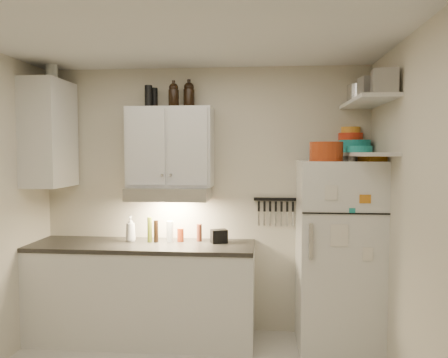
{
  "coord_description": "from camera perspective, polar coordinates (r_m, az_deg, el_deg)",
  "views": [
    {
      "loc": [
        0.58,
        -2.77,
        1.77
      ],
      "look_at": [
        0.25,
        0.9,
        1.55
      ],
      "focal_mm": 35.0,
      "sensor_mm": 36.0,
      "label": 1
    }
  ],
  "objects": [
    {
      "name": "ceiling",
      "position": [
        2.95,
        -6.82,
        19.93
      ],
      "size": [
        3.2,
        3.0,
        0.02
      ],
      "primitive_type": "cube",
      "color": "silver",
      "rests_on": "ground"
    },
    {
      "name": "back_wall",
      "position": [
        4.34,
        -2.57,
        -2.79
      ],
      "size": [
        3.2,
        0.02,
        2.6
      ],
      "primitive_type": "cube",
      "color": "beige",
      "rests_on": "ground"
    },
    {
      "name": "right_wall",
      "position": [
        2.99,
        25.36,
        -5.97
      ],
      "size": [
        0.02,
        3.0,
        2.6
      ],
      "primitive_type": "cube",
      "color": "beige",
      "rests_on": "ground"
    },
    {
      "name": "base_cabinet",
      "position": [
        4.34,
        -10.57,
        -14.5
      ],
      "size": [
        2.1,
        0.6,
        0.88
      ],
      "primitive_type": "cube",
      "color": "silver",
      "rests_on": "floor"
    },
    {
      "name": "countertop",
      "position": [
        4.22,
        -10.64,
        -8.54
      ],
      "size": [
        2.1,
        0.62,
        0.04
      ],
      "primitive_type": "cube",
      "color": "#272522",
      "rests_on": "base_cabinet"
    },
    {
      "name": "upper_cabinet",
      "position": [
        4.2,
        -6.99,
        4.15
      ],
      "size": [
        0.8,
        0.33,
        0.75
      ],
      "primitive_type": "cube",
      "color": "silver",
      "rests_on": "back_wall"
    },
    {
      "name": "side_cabinet",
      "position": [
        4.45,
        -21.88,
        5.49
      ],
      "size": [
        0.33,
        0.55,
        1.0
      ],
      "primitive_type": "cube",
      "color": "silver",
      "rests_on": "left_wall"
    },
    {
      "name": "range_hood",
      "position": [
        4.15,
        -7.13,
        -1.86
      ],
      "size": [
        0.76,
        0.46,
        0.12
      ],
      "primitive_type": "cube",
      "color": "silver",
      "rests_on": "back_wall"
    },
    {
      "name": "fridge",
      "position": [
        4.09,
        14.64,
        -9.69
      ],
      "size": [
        0.7,
        0.68,
        1.7
      ],
      "primitive_type": "cube",
      "color": "silver",
      "rests_on": "floor"
    },
    {
      "name": "shelf_hi",
      "position": [
        3.92,
        18.21,
        9.55
      ],
      "size": [
        0.3,
        0.95,
        0.03
      ],
      "primitive_type": "cube",
      "color": "silver",
      "rests_on": "right_wall"
    },
    {
      "name": "shelf_lo",
      "position": [
        3.89,
        18.08,
        3.1
      ],
      "size": [
        0.3,
        0.95,
        0.03
      ],
      "primitive_type": "cube",
      "color": "silver",
      "rests_on": "right_wall"
    },
    {
      "name": "knife_strip",
      "position": [
        4.28,
        6.72,
        -2.64
      ],
      "size": [
        0.42,
        0.02,
        0.03
      ],
      "primitive_type": "cube",
      "color": "black",
      "rests_on": "back_wall"
    },
    {
      "name": "dutch_oven",
      "position": [
        3.85,
        13.2,
        3.51
      ],
      "size": [
        0.31,
        0.31,
        0.16
      ],
      "primitive_type": "cylinder",
      "rotation": [
        0.0,
        0.0,
        -0.08
      ],
      "color": "#9F3312",
      "rests_on": "fridge"
    },
    {
      "name": "book_stack",
      "position": [
        3.9,
        18.96,
        2.76
      ],
      "size": [
        0.23,
        0.26,
        0.07
      ],
      "primitive_type": "cube",
      "rotation": [
        0.0,
        0.0,
        0.25
      ],
      "color": "orange",
      "rests_on": "fridge"
    },
    {
      "name": "spice_jar",
      "position": [
        3.92,
        16.37,
        2.95
      ],
      "size": [
        0.07,
        0.07,
        0.09
      ],
      "primitive_type": "cylinder",
      "rotation": [
        0.0,
        0.0,
        0.25
      ],
      "color": "silver",
      "rests_on": "fridge"
    },
    {
      "name": "stock_pot",
      "position": [
        4.29,
        17.46,
        10.44
      ],
      "size": [
        0.34,
        0.34,
        0.18
      ],
      "primitive_type": "cylinder",
      "rotation": [
        0.0,
        0.0,
        0.41
      ],
      "color": "silver",
      "rests_on": "shelf_hi"
    },
    {
      "name": "tin_a",
      "position": [
        3.91,
        18.66,
        11.14
      ],
      "size": [
        0.2,
        0.19,
        0.18
      ],
      "primitive_type": "cube",
      "rotation": [
        0.0,
        0.0,
        0.13
      ],
      "color": "#AAAAAD",
      "rests_on": "shelf_hi"
    },
    {
      "name": "tin_b",
      "position": [
        3.59,
        20.22,
        11.81
      ],
      "size": [
        0.21,
        0.21,
        0.18
      ],
      "primitive_type": "cube",
      "rotation": [
        0.0,
        0.0,
        -0.13
      ],
      "color": "#AAAAAD",
      "rests_on": "shelf_hi"
    },
    {
      "name": "bowl_teal",
      "position": [
        4.25,
        16.71,
        4.12
      ],
      "size": [
        0.29,
        0.29,
        0.11
      ],
      "primitive_type": "cylinder",
      "color": "teal",
      "rests_on": "shelf_lo"
    },
    {
      "name": "bowl_orange",
      "position": [
        4.34,
        16.2,
        5.33
      ],
      "size": [
        0.23,
        0.23,
        0.07
      ],
      "primitive_type": "cylinder",
      "color": "red",
      "rests_on": "bowl_teal"
    },
    {
      "name": "bowl_yellow",
      "position": [
        4.34,
        16.22,
        6.16
      ],
      "size": [
        0.18,
        0.18,
        0.06
      ],
      "primitive_type": "cylinder",
      "color": "orange",
      "rests_on": "bowl_orange"
    },
    {
      "name": "plates",
      "position": [
        3.85,
        17.24,
        3.74
      ],
      "size": [
        0.29,
        0.29,
        0.05
      ],
      "primitive_type": "cylinder",
      "rotation": [
        0.0,
        0.0,
        0.43
      ],
      "color": "teal",
      "rests_on": "shelf_lo"
    },
    {
      "name": "growler_a",
      "position": [
        4.21,
        -6.6,
        10.86
      ],
      "size": [
        0.1,
        0.1,
        0.23
      ],
      "primitive_type": null,
      "rotation": [
        0.0,
        0.0,
        0.05
      ],
      "color": "black",
      "rests_on": "upper_cabinet"
    },
    {
      "name": "growler_b",
      "position": [
        4.27,
        -4.6,
        10.9
      ],
      "size": [
        0.12,
        0.12,
        0.25
      ],
      "primitive_type": null,
      "rotation": [
        0.0,
        0.0,
        -0.18
      ],
      "color": "black",
      "rests_on": "upper_cabinet"
    },
    {
      "name": "thermos_a",
      "position": [
        4.32,
        -9.1,
        10.39
      ],
      "size": [
        0.08,
        0.08,
        0.19
      ],
      "primitive_type": "cylinder",
      "rotation": [
        0.0,
        0.0,
        0.25
      ],
      "color": "black",
      "rests_on": "upper_cabinet"
    },
    {
      "name": "thermos_b",
      "position": [
        4.26,
        -9.83,
        10.58
      ],
      "size": [
        0.09,
        0.09,
        0.21
      ],
      "primitive_type": "cylinder",
      "rotation": [
        0.0,
        0.0,
        0.35
      ],
      "color": "black",
      "rests_on": "upper_cabinet"
    },
    {
      "name": "side_jar",
      "position": [
        4.52,
        -21.58,
        12.8
      ],
      "size": [
        0.14,
        0.14,
        0.15
      ],
      "primitive_type": "cylinder",
      "rotation": [
        0.0,
        0.0,
        -0.28
      ],
      "color": "silver",
      "rests_on": "side_cabinet"
    },
    {
      "name": "soap_bottle",
      "position": [
        4.3,
        -12.11,
        -6.21
      ],
      "size": [
        0.11,
        0.11,
        0.27
      ],
      "primitive_type": "imported",
      "rotation": [
        0.0,
        0.0,
        0.04
      ],
      "color": "silver",
      "rests_on": "countertop"
    },
    {
      "name": "pepper_mill",
      "position": [
        4.24,
        -3.25,
        -7.01
      ],
      "size": [
        0.06,
        0.06,
        0.17
      ],
      "primitive_type": "cylinder",
      "rotation": [
        0.0,
        0.0,
        0.09
      ],
      "color": "brown",
      "rests_on": "countertop"
    },
    {
      "name": "oil_bottle",
      "position": [
        4.24,
        -9.68,
        -6.54
      ],
      "size": [
        0.05,
        0.05,
        0.24
      ],
      "primitive_type": "cylinder",
      "rotation": [
        0.0,
        0.0,
        -0.11
      ],
      "color": "#586619",
      "rests_on": "countertop"
    },
    {
      "name": "vinegar_bottle",
      "position": [
        4.23,
        -8.86,
        -6.76
      ],
      "size": [
        0.05,
        0.05,
        0.21
      ],
      "primitive_type": "cylinder",
      "rotation": [
        0.0,
        0.0,
        0.05
      ],
      "color": "black",
      "rests_on": "countertop"
    },
    {
      "name": "clear_bottle",
      "position": [
        4.23,
        -7.08,
        -6.82
      ],
      "size": [
        0.09,
        0.09,
        0.2
      ],
      "primitive_type": "cylinder",
      "rotation": [
        0.0,
        0.0,
        -0.41
      ],
      "color": "silver",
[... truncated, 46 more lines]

